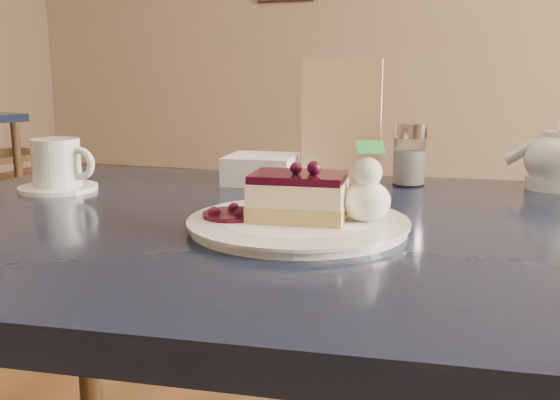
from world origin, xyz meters
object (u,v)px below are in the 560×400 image
(main_table, at_px, (305,275))
(dessert_plate, at_px, (298,224))
(cheesecake_slice, at_px, (298,197))
(coffee_set, at_px, (58,168))

(main_table, relative_size, dessert_plate, 4.64)
(main_table, height_order, cheesecake_slice, cheesecake_slice)
(main_table, height_order, coffee_set, coffee_set)
(dessert_plate, height_order, coffee_set, coffee_set)
(main_table, xyz_separation_m, cheesecake_slice, (0.01, -0.05, 0.12))
(dessert_plate, relative_size, coffee_set, 1.98)
(main_table, bearing_deg, dessert_plate, -90.00)
(main_table, bearing_deg, cheesecake_slice, -90.00)
(cheesecake_slice, xyz_separation_m, coffee_set, (-0.44, 0.12, -0.00))
(dessert_plate, distance_m, coffee_set, 0.46)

